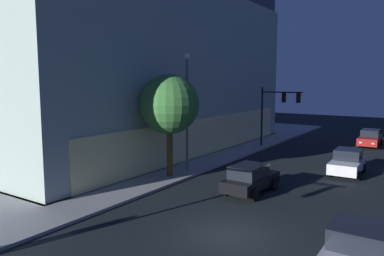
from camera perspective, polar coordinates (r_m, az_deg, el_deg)
ground_plane at (r=16.06m, az=5.51°, el=-16.11°), size 120.00×120.00×0.00m
modern_building at (r=39.43m, az=-13.84°, el=9.81°), size 31.94×25.85×16.77m
traffic_light_far_corner at (r=35.99m, az=12.97°, el=3.45°), size 0.33×4.01×5.66m
street_lamp_sidewalk at (r=25.41m, az=-0.78°, el=4.63°), size 0.44×0.44×8.09m
sidewalk_tree at (r=24.03m, az=-3.49°, el=3.61°), size 3.87×3.87×6.67m
car_silver at (r=13.87m, az=24.14°, el=-16.86°), size 4.35×2.18×1.66m
car_black at (r=21.56m, az=8.91°, el=-7.67°), size 4.29×2.12×1.67m
car_white at (r=27.62m, az=22.75°, el=-4.87°), size 4.21×2.14×1.72m
car_red at (r=40.49m, az=25.66°, el=-1.40°), size 4.69×2.10×1.62m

